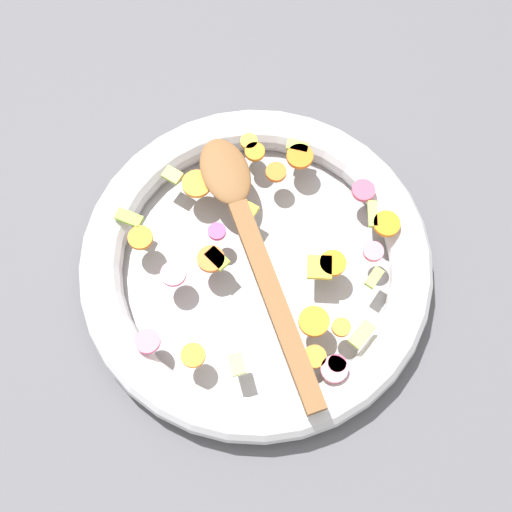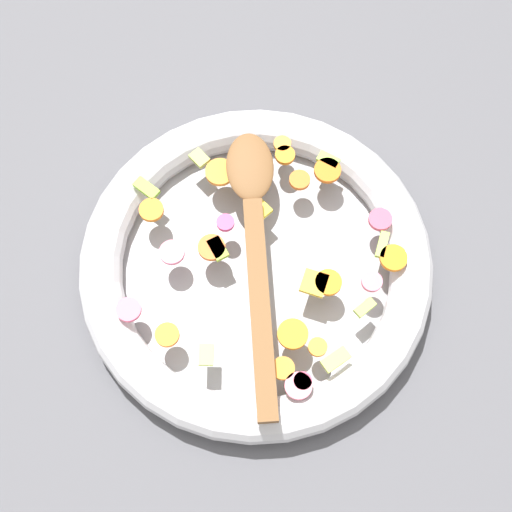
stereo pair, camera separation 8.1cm
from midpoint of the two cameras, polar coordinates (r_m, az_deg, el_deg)
name	(u,v)px [view 2 (the right image)]	position (r m, az deg, el deg)	size (l,w,h in m)	color
ground_plane	(256,271)	(0.85, 2.68, -1.57)	(4.00, 4.00, 0.00)	#4C4C51
skillet	(256,265)	(0.83, 2.75, -1.06)	(0.41, 0.41, 0.05)	gray
chopped_vegetables	(271,256)	(0.80, 4.02, -0.38)	(0.33, 0.32, 0.01)	#D86023
wooden_spoon	(255,237)	(0.80, 2.77, 1.20)	(0.20, 0.32, 0.01)	brown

